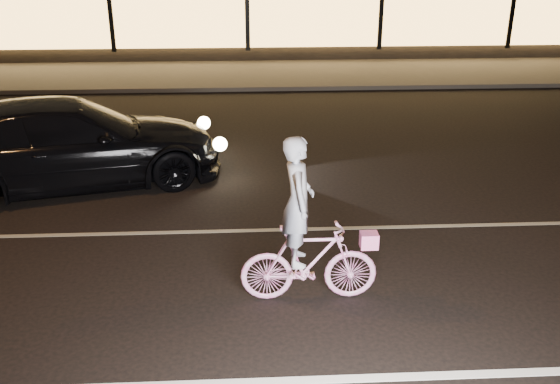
{
  "coord_description": "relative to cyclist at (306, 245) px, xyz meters",
  "views": [
    {
      "loc": [
        -0.06,
        -6.62,
        4.26
      ],
      "look_at": [
        0.33,
        0.6,
        1.22
      ],
      "focal_mm": 40.0,
      "sensor_mm": 36.0,
      "label": 1
    }
  ],
  "objects": [
    {
      "name": "cyclist",
      "position": [
        0.0,
        0.0,
        0.0
      ],
      "size": [
        1.69,
        0.58,
        2.13
      ],
      "rotation": [
        0.0,
        0.0,
        1.57
      ],
      "color": "#D52D92",
      "rests_on": "ground"
    },
    {
      "name": "sedan",
      "position": [
        -3.84,
        4.07,
        0.02
      ],
      "size": [
        5.72,
        3.49,
        1.55
      ],
      "rotation": [
        0.0,
        0.0,
        1.84
      ],
      "color": "black",
      "rests_on": "ground"
    },
    {
      "name": "sidewalk",
      "position": [
        -0.62,
        12.95,
        -0.7
      ],
      "size": [
        30.0,
        4.0,
        0.12
      ],
      "primitive_type": "cube",
      "color": "#383533",
      "rests_on": "ground"
    },
    {
      "name": "lane_stripe_near",
      "position": [
        -0.62,
        -1.55,
        -0.75
      ],
      "size": [
        60.0,
        0.12,
        0.01
      ],
      "primitive_type": "cube",
      "color": "silver",
      "rests_on": "ground"
    },
    {
      "name": "lane_stripe_far",
      "position": [
        -0.62,
        1.95,
        -0.75
      ],
      "size": [
        60.0,
        0.1,
        0.01
      ],
      "primitive_type": "cube",
      "color": "gray",
      "rests_on": "ground"
    },
    {
      "name": "ground",
      "position": [
        -0.62,
        -0.05,
        -0.76
      ],
      "size": [
        90.0,
        90.0,
        0.0
      ],
      "primitive_type": "plane",
      "color": "black",
      "rests_on": "ground"
    }
  ]
}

